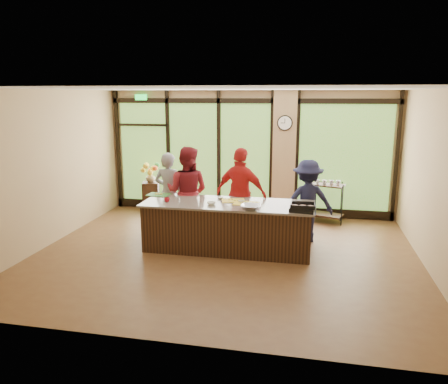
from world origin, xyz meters
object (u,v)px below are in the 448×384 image
at_px(island_base, 228,227).
at_px(flower_stand, 151,198).
at_px(cook_right, 307,201).
at_px(roasting_pan, 303,209).
at_px(cook_left, 169,193).
at_px(bar_cart, 327,197).

relative_size(island_base, flower_stand, 3.96).
bearing_deg(flower_stand, cook_right, -33.42).
bearing_deg(flower_stand, roasting_pan, -47.57).
bearing_deg(island_base, cook_right, 29.28).
xyz_separation_m(island_base, cook_left, (-1.45, 0.85, 0.42)).
xyz_separation_m(cook_right, flower_stand, (-3.83, 1.39, -0.44)).
distance_m(island_base, roasting_pan, 1.52).
xyz_separation_m(cook_right, roasting_pan, (-0.06, -1.16, 0.13)).
height_order(roasting_pan, flower_stand, roasting_pan).
relative_size(cook_left, bar_cart, 1.72).
relative_size(cook_left, flower_stand, 2.20).
distance_m(cook_right, flower_stand, 4.09).
distance_m(island_base, bar_cart, 2.91).
distance_m(cook_left, flower_stand, 1.70).
relative_size(roasting_pan, bar_cart, 0.42).
xyz_separation_m(cook_left, cook_right, (2.90, -0.04, -0.03)).
bearing_deg(roasting_pan, island_base, 174.85).
relative_size(island_base, roasting_pan, 7.36).
xyz_separation_m(cook_right, bar_cart, (0.43, 1.40, -0.23)).
relative_size(flower_stand, bar_cart, 0.78).
distance_m(cook_left, roasting_pan, 3.08).
bearing_deg(cook_right, flower_stand, -33.54).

